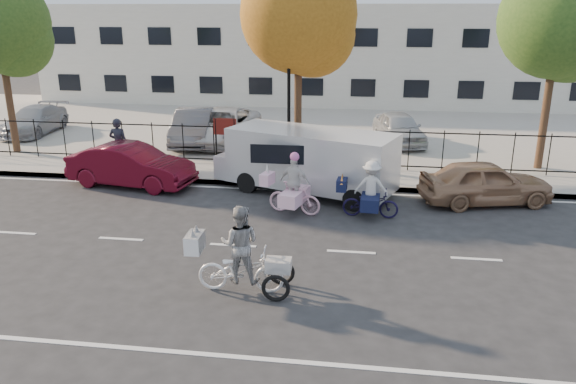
% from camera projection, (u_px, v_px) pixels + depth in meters
% --- Properties ---
extents(ground, '(120.00, 120.00, 0.00)m').
position_uv_depth(ground, '(233.00, 245.00, 14.28)').
color(ground, '#333334').
extents(road_markings, '(60.00, 9.52, 0.01)m').
position_uv_depth(road_markings, '(233.00, 245.00, 14.27)').
color(road_markings, silver).
rests_on(road_markings, ground).
extents(curb, '(60.00, 0.10, 0.15)m').
position_uv_depth(curb, '(267.00, 184.00, 19.01)').
color(curb, '#A8A399').
rests_on(curb, ground).
extents(sidewalk, '(60.00, 2.20, 0.15)m').
position_uv_depth(sidewalk, '(272.00, 175.00, 19.99)').
color(sidewalk, '#A8A399').
rests_on(sidewalk, ground).
extents(parking_lot, '(60.00, 15.60, 0.15)m').
position_uv_depth(parking_lot, '(301.00, 126.00, 28.37)').
color(parking_lot, '#A8A399').
rests_on(parking_lot, ground).
extents(iron_fence, '(58.00, 0.06, 1.50)m').
position_uv_depth(iron_fence, '(277.00, 146.00, 20.77)').
color(iron_fence, black).
rests_on(iron_fence, sidewalk).
extents(building, '(34.00, 10.00, 6.00)m').
position_uv_depth(building, '(319.00, 52.00, 36.88)').
color(building, silver).
rests_on(building, ground).
extents(lamppost, '(0.36, 0.36, 4.33)m').
position_uv_depth(lamppost, '(289.00, 87.00, 19.64)').
color(lamppost, black).
rests_on(lamppost, sidewalk).
extents(street_sign, '(0.85, 0.06, 1.80)m').
position_uv_depth(street_sign, '(225.00, 133.00, 20.48)').
color(street_sign, black).
rests_on(street_sign, sidewalk).
extents(zebra_trike, '(2.24, 0.85, 1.92)m').
position_uv_depth(zebra_trike, '(241.00, 259.00, 11.76)').
color(zebra_trike, white).
rests_on(zebra_trike, ground).
extents(unicorn_bike, '(1.89, 1.35, 1.86)m').
position_uv_depth(unicorn_bike, '(293.00, 191.00, 16.31)').
color(unicorn_bike, '#F3B9CF').
rests_on(unicorn_bike, ground).
extents(bull_bike, '(1.80, 1.24, 1.67)m').
position_uv_depth(bull_bike, '(370.00, 195.00, 16.03)').
color(bull_bike, black).
rests_on(bull_bike, ground).
extents(white_van, '(6.30, 3.69, 2.07)m').
position_uv_depth(white_van, '(308.00, 159.00, 17.97)').
color(white_van, silver).
rests_on(white_van, ground).
extents(red_sedan, '(4.49, 2.21, 1.42)m').
position_uv_depth(red_sedan, '(131.00, 166.00, 18.89)').
color(red_sedan, '#520919').
rests_on(red_sedan, ground).
extents(gold_sedan, '(4.24, 2.50, 1.35)m').
position_uv_depth(gold_sedan, '(486.00, 182.00, 17.17)').
color(gold_sedan, '#A07857').
rests_on(gold_sedan, ground).
extents(pedestrian, '(0.69, 0.47, 1.84)m').
position_uv_depth(pedestrian, '(119.00, 143.00, 20.44)').
color(pedestrian, black).
rests_on(pedestrian, sidewalk).
extents(lot_car_a, '(2.01, 4.41, 1.25)m').
position_uv_depth(lot_car_a, '(35.00, 120.00, 26.23)').
color(lot_car_a, '#A3A5AB').
rests_on(lot_car_a, parking_lot).
extents(lot_car_b, '(2.69, 5.33, 1.44)m').
position_uv_depth(lot_car_b, '(223.00, 126.00, 24.41)').
color(lot_car_b, silver).
rests_on(lot_car_b, parking_lot).
extents(lot_car_c, '(2.18, 4.60, 1.46)m').
position_uv_depth(lot_car_c, '(194.00, 127.00, 24.17)').
color(lot_car_c, '#4E5056').
rests_on(lot_car_c, parking_lot).
extents(lot_car_d, '(2.49, 4.22, 1.35)m').
position_uv_depth(lot_car_d, '(399.00, 128.00, 24.22)').
color(lot_car_d, '#AFB3B7').
rests_on(lot_car_d, parking_lot).
extents(tree_west, '(3.92, 3.92, 7.20)m').
position_uv_depth(tree_west, '(2.00, 28.00, 21.61)').
color(tree_west, '#442D1D').
rests_on(tree_west, ground).
extents(tree_mid, '(4.15, 4.15, 7.62)m').
position_uv_depth(tree_mid, '(303.00, 21.00, 19.87)').
color(tree_mid, '#442D1D').
rests_on(tree_mid, ground).
extents(tree_east, '(4.04, 4.04, 7.41)m').
position_uv_depth(tree_east, '(562.00, 25.00, 19.16)').
color(tree_east, '#442D1D').
rests_on(tree_east, ground).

